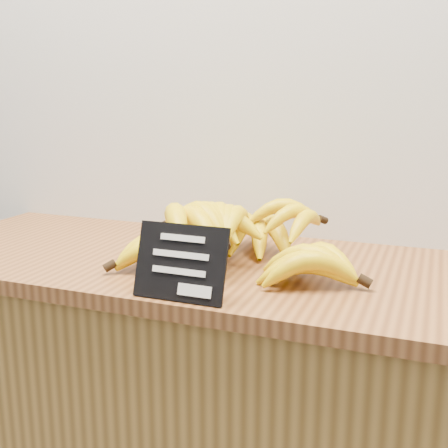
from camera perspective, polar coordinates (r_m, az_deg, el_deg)
counter_top at (r=1.17m, az=0.88°, el=-4.50°), size 1.46×0.54×0.03m
chalkboard_sign at (r=0.94m, az=-4.44°, el=-3.93°), size 0.16×0.05×0.13m
banana_pile at (r=1.14m, az=0.95°, el=-1.24°), size 0.54×0.41×0.13m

